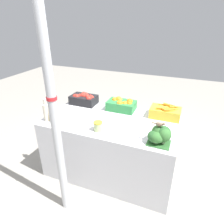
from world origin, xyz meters
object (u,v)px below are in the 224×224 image
at_px(support_pole, 53,110).
at_px(carrot_crate, 166,112).
at_px(juice_bottle_cloudy, 46,111).
at_px(juice_bottle_golden, 54,114).
at_px(orange_crate, 122,105).
at_px(apple_crate, 84,99).
at_px(sparrow_bird, 160,124).
at_px(pickle_jar, 98,126).
at_px(broccoli_pile, 160,135).

distance_m(support_pole, carrot_crate, 1.37).
relative_size(juice_bottle_cloudy, juice_bottle_golden, 1.06).
distance_m(orange_crate, juice_bottle_golden, 0.87).
bearing_deg(apple_crate, carrot_crate, 0.10).
distance_m(carrot_crate, sparrow_bird, 0.60).
bearing_deg(carrot_crate, apple_crate, -179.90).
xyz_separation_m(carrot_crate, juice_bottle_golden, (-1.18, -0.61, 0.04)).
relative_size(apple_crate, juice_bottle_cloudy, 1.30).
bearing_deg(pickle_jar, broccoli_pile, 0.66).
relative_size(support_pole, apple_crate, 6.42).
bearing_deg(apple_crate, broccoli_pile, -26.82).
xyz_separation_m(support_pole, sparrow_bird, (0.85, 0.44, -0.19)).
bearing_deg(pickle_jar, carrot_crate, 43.40).
bearing_deg(sparrow_bird, juice_bottle_cloudy, -177.48).
bearing_deg(carrot_crate, broccoli_pile, -87.44).
bearing_deg(juice_bottle_cloudy, orange_crate, 40.29).
bearing_deg(sparrow_bird, pickle_jar, -177.76).
height_order(support_pole, carrot_crate, support_pole).
height_order(support_pole, pickle_jar, support_pole).
bearing_deg(carrot_crate, juice_bottle_cloudy, -154.73).
height_order(juice_bottle_golden, sparrow_bird, juice_bottle_golden).
distance_m(apple_crate, sparrow_bird, 1.29).
distance_m(support_pole, broccoli_pile, 1.02).
height_order(apple_crate, sparrow_bird, sparrow_bird).
xyz_separation_m(carrot_crate, pickle_jar, (-0.63, -0.60, -0.01)).
relative_size(pickle_jar, sparrow_bird, 0.78).
height_order(support_pole, orange_crate, support_pole).
relative_size(orange_crate, juice_bottle_cloudy, 1.30).
height_order(orange_crate, juice_bottle_golden, juice_bottle_golden).
xyz_separation_m(broccoli_pile, juice_bottle_cloudy, (-1.32, -0.02, 0.03)).
relative_size(apple_crate, juice_bottle_golden, 1.37).
xyz_separation_m(apple_crate, carrot_crate, (1.13, 0.00, -0.01)).
bearing_deg(sparrow_bird, orange_crate, 136.17).
xyz_separation_m(apple_crate, juice_bottle_cloudy, (-0.16, -0.61, 0.04)).
bearing_deg(sparrow_bird, juice_bottle_golden, -177.39).
distance_m(orange_crate, pickle_jar, 0.60).
height_order(support_pole, sparrow_bird, support_pole).
xyz_separation_m(support_pole, carrot_crate, (0.84, 1.03, -0.33)).
height_order(apple_crate, broccoli_pile, broccoli_pile).
bearing_deg(broccoli_pile, support_pole, -152.97).
xyz_separation_m(broccoli_pile, sparrow_bird, (-0.01, 0.00, 0.12)).
distance_m(orange_crate, sparrow_bird, 0.84).
distance_m(apple_crate, orange_crate, 0.56).
bearing_deg(juice_bottle_cloudy, pickle_jar, 1.28).
relative_size(orange_crate, carrot_crate, 1.00).
distance_m(orange_crate, broccoli_pile, 0.84).
bearing_deg(pickle_jar, juice_bottle_golden, -178.47).
bearing_deg(juice_bottle_golden, pickle_jar, 1.53).
relative_size(orange_crate, pickle_jar, 3.42).
bearing_deg(carrot_crate, sparrow_bird, -88.64).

